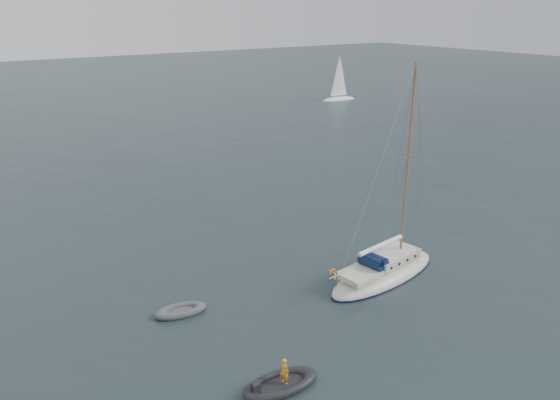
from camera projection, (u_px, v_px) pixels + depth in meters
ground at (320, 271)px, 32.54m from camera, size 300.00×300.00×0.00m
sailboat at (385, 262)px, 31.57m from camera, size 8.93×2.68×12.72m
dinghy at (180, 311)px, 28.04m from camera, size 2.71×1.22×0.39m
rib at (280, 383)px, 22.60m from camera, size 3.45×1.57×1.38m
distant_yacht_b at (339, 79)px, 89.57m from camera, size 6.23×3.32×8.25m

